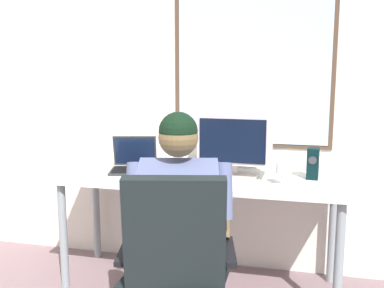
% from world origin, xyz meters
% --- Properties ---
extents(wall_rear, '(5.41, 0.08, 2.54)m').
position_xyz_m(wall_rear, '(0.01, 2.64, 1.28)').
color(wall_rear, silver).
rests_on(wall_rear, ground).
extents(desk, '(1.86, 0.62, 0.75)m').
position_xyz_m(desk, '(0.12, 2.27, 0.67)').
color(desk, gray).
rests_on(desk, ground).
extents(office_chair, '(0.62, 0.56, 0.98)m').
position_xyz_m(office_chair, '(0.20, 1.41, 0.55)').
color(office_chair, black).
rests_on(office_chair, ground).
extents(person_seated, '(0.60, 0.82, 1.23)m').
position_xyz_m(person_seated, '(0.15, 1.66, 0.64)').
color(person_seated, navy).
rests_on(person_seated, ground).
extents(crt_monitor, '(0.46, 0.25, 0.41)m').
position_xyz_m(crt_monitor, '(0.35, 2.32, 0.99)').
color(crt_monitor, beige).
rests_on(crt_monitor, desk).
extents(laptop, '(0.37, 0.36, 0.23)m').
position_xyz_m(laptop, '(-0.36, 2.34, 0.81)').
color(laptop, '#262827').
rests_on(laptop, desk).
extents(wine_glass, '(0.07, 0.07, 0.14)m').
position_xyz_m(wine_glass, '(0.65, 2.17, 0.84)').
color(wine_glass, silver).
rests_on(wine_glass, desk).
extents(desk_speaker, '(0.08, 0.10, 0.20)m').
position_xyz_m(desk_speaker, '(0.83, 2.37, 0.85)').
color(desk_speaker, black).
rests_on(desk_speaker, desk).
extents(cd_case, '(0.15, 0.14, 0.01)m').
position_xyz_m(cd_case, '(-0.03, 2.17, 0.75)').
color(cd_case, blue).
rests_on(cd_case, desk).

